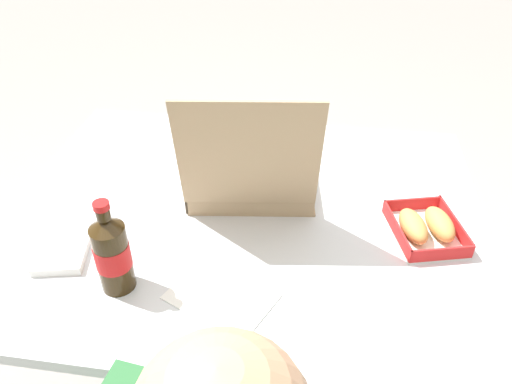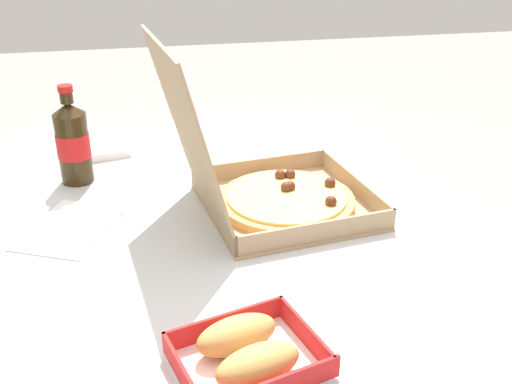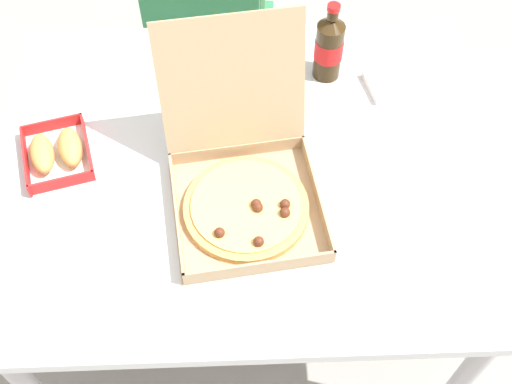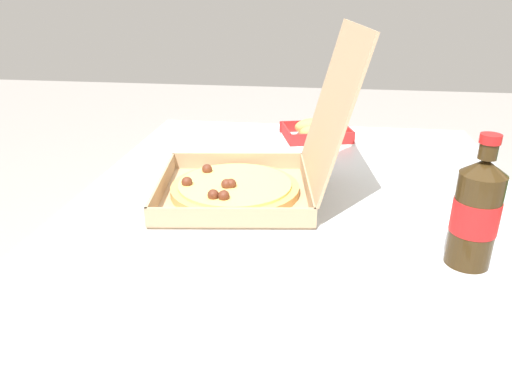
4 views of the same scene
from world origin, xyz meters
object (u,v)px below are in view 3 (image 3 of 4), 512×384
(pizza_box_open, at_px, (246,186))
(cola_bottle, at_px, (329,47))
(napkin_pile, at_px, (389,85))
(chair, at_px, (210,40))
(paper_menu, at_px, (242,75))
(bread_side_box, at_px, (57,152))

(pizza_box_open, relative_size, cola_bottle, 2.00)
(napkin_pile, bearing_deg, pizza_box_open, -138.31)
(pizza_box_open, distance_m, napkin_pile, 0.52)
(chair, xyz_separation_m, pizza_box_open, (0.10, -0.84, 0.31))
(paper_menu, bearing_deg, napkin_pile, 16.51)
(chair, bearing_deg, pizza_box_open, -82.87)
(bread_side_box, xyz_separation_m, napkin_pile, (0.83, 0.21, -0.02))
(napkin_pile, bearing_deg, cola_bottle, 160.46)
(bread_side_box, distance_m, napkin_pile, 0.86)
(cola_bottle, bearing_deg, napkin_pile, -19.54)
(cola_bottle, relative_size, napkin_pile, 2.04)
(pizza_box_open, xyz_separation_m, paper_menu, (0.00, 0.40, -0.05))
(chair, distance_m, paper_menu, 0.52)
(chair, relative_size, bread_side_box, 3.73)
(chair, height_order, napkin_pile, chair)
(pizza_box_open, bearing_deg, napkin_pile, 41.69)
(chair, relative_size, cola_bottle, 3.71)
(paper_menu, xyz_separation_m, napkin_pile, (0.38, -0.06, 0.01))
(chair, relative_size, napkin_pile, 7.55)
(cola_bottle, bearing_deg, pizza_box_open, -119.41)
(chair, distance_m, pizza_box_open, 0.90)
(chair, distance_m, cola_bottle, 0.65)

